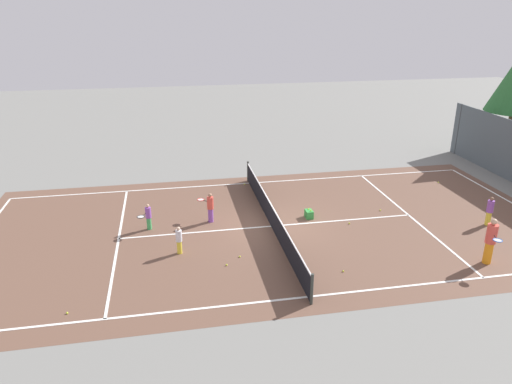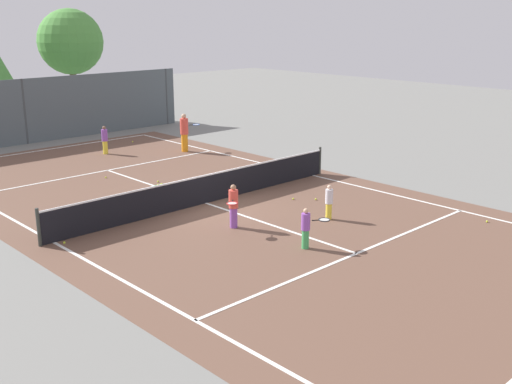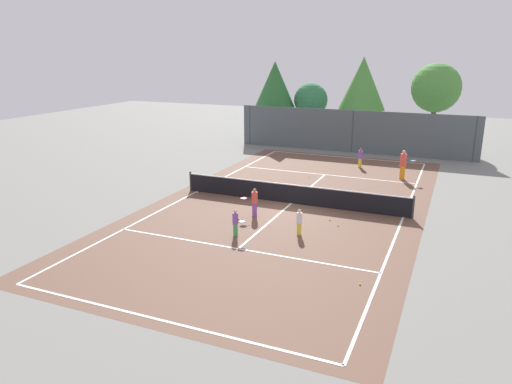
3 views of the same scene
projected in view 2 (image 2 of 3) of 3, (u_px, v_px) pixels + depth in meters
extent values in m
plane|color=slate|center=(206.00, 203.00, 21.07)|extent=(80.00, 80.00, 0.00)
cube|color=brown|center=(206.00, 203.00, 21.07)|extent=(13.00, 25.00, 0.00)
cube|color=white|center=(54.00, 242.00, 17.42)|extent=(0.10, 24.00, 0.01)
cube|color=white|center=(313.00, 175.00, 24.72)|extent=(0.10, 24.00, 0.01)
cube|color=white|center=(46.00, 150.00, 29.43)|extent=(11.00, 0.10, 0.01)
cube|color=white|center=(357.00, 253.00, 16.62)|extent=(11.00, 0.10, 0.01)
cube|color=white|center=(108.00, 170.00, 25.53)|extent=(11.00, 0.10, 0.01)
cube|color=white|center=(206.00, 203.00, 21.07)|extent=(0.10, 12.80, 0.01)
cylinder|color=#333833|center=(38.00, 227.00, 17.01)|extent=(0.10, 0.10, 1.10)
cylinder|color=#333833|center=(320.00, 161.00, 24.83)|extent=(0.10, 0.10, 1.10)
cube|color=black|center=(206.00, 190.00, 20.94)|extent=(11.80, 0.03, 0.95)
cube|color=white|center=(205.00, 176.00, 20.81)|extent=(11.80, 0.04, 0.05)
cube|color=#515B60|center=(25.00, 112.00, 30.38)|extent=(18.00, 0.06, 3.20)
cylinder|color=#3F4447|center=(25.00, 112.00, 30.38)|extent=(0.12, 0.12, 3.20)
cylinder|color=#3F4447|center=(167.00, 97.00, 36.02)|extent=(0.12, 0.12, 3.20)
cylinder|color=brown|center=(75.00, 93.00, 37.50)|extent=(0.39, 0.39, 3.21)
sphere|color=#4C8E3D|center=(70.00, 42.00, 36.66)|extent=(3.84, 3.84, 3.84)
cylinder|color=orange|center=(185.00, 143.00, 28.97)|extent=(0.30, 0.30, 0.83)
cylinder|color=#E54C3F|center=(184.00, 126.00, 28.75)|extent=(0.38, 0.38, 0.73)
sphere|color=tan|center=(184.00, 116.00, 28.62)|extent=(0.22, 0.22, 0.22)
cylinder|color=black|center=(191.00, 125.00, 28.89)|extent=(0.20, 0.09, 0.03)
torus|color=blue|center=(196.00, 125.00, 29.00)|extent=(0.41, 0.41, 0.03)
cylinder|color=silver|center=(196.00, 125.00, 29.00)|extent=(0.35, 0.35, 0.00)
cylinder|color=purple|center=(234.00, 218.00, 18.59)|extent=(0.23, 0.23, 0.62)
cylinder|color=#E54C3F|center=(233.00, 199.00, 18.43)|extent=(0.29, 0.29, 0.55)
sphere|color=#A37556|center=(233.00, 187.00, 18.33)|extent=(0.17, 0.17, 0.17)
cylinder|color=black|center=(233.00, 201.00, 18.14)|extent=(0.16, 0.16, 0.03)
torus|color=red|center=(232.00, 203.00, 17.90)|extent=(0.47, 0.47, 0.03)
cylinder|color=silver|center=(232.00, 203.00, 17.90)|extent=(0.39, 0.39, 0.00)
cylinder|color=yellow|center=(329.00, 211.00, 19.35)|extent=(0.19, 0.19, 0.52)
cylinder|color=silver|center=(329.00, 196.00, 19.22)|extent=(0.24, 0.24, 0.45)
sphere|color=beige|center=(329.00, 187.00, 19.14)|extent=(0.14, 0.14, 0.14)
cylinder|color=yellow|center=(105.00, 147.00, 28.50)|extent=(0.22, 0.22, 0.61)
cylinder|color=purple|center=(104.00, 135.00, 28.34)|extent=(0.28, 0.28, 0.53)
sphere|color=brown|center=(104.00, 128.00, 28.25)|extent=(0.16, 0.16, 0.16)
cylinder|color=#3FA559|center=(305.00, 239.00, 16.93)|extent=(0.20, 0.20, 0.54)
cylinder|color=purple|center=(306.00, 222.00, 16.80)|extent=(0.25, 0.25, 0.47)
sphere|color=tan|center=(306.00, 211.00, 16.71)|extent=(0.14, 0.14, 0.14)
cylinder|color=black|center=(315.00, 220.00, 16.84)|extent=(0.18, 0.13, 0.03)
torus|color=black|center=(324.00, 220.00, 16.88)|extent=(0.46, 0.46, 0.03)
cylinder|color=silver|center=(324.00, 220.00, 16.88)|extent=(0.38, 0.38, 0.00)
cube|color=green|center=(160.00, 191.00, 21.94)|extent=(0.45, 0.32, 0.36)
sphere|color=#CCE533|center=(158.00, 185.00, 21.82)|extent=(0.07, 0.07, 0.07)
sphere|color=#CCE533|center=(161.00, 184.00, 21.97)|extent=(0.07, 0.07, 0.07)
sphere|color=#CCE533|center=(316.00, 199.00, 21.42)|extent=(0.07, 0.07, 0.07)
sphere|color=#CCE533|center=(293.00, 199.00, 21.46)|extent=(0.07, 0.07, 0.07)
sphere|color=#CCE533|center=(64.00, 243.00, 17.33)|extent=(0.07, 0.07, 0.07)
sphere|color=#CCE533|center=(487.00, 221.00, 19.11)|extent=(0.07, 0.07, 0.07)
sphere|color=#CCE533|center=(158.00, 181.00, 23.70)|extent=(0.07, 0.07, 0.07)
sphere|color=#CCE533|center=(260.00, 173.00, 25.04)|extent=(0.07, 0.07, 0.07)
sphere|color=#CCE533|center=(133.00, 142.00, 31.15)|extent=(0.07, 0.07, 0.07)
sphere|color=#CCE533|center=(106.00, 177.00, 24.32)|extent=(0.07, 0.07, 0.07)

